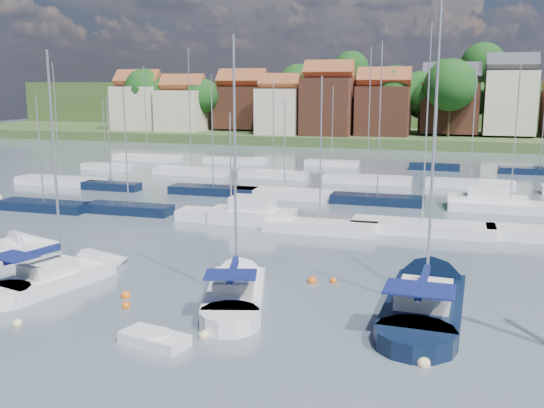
% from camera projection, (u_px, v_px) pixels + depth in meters
% --- Properties ---
extents(ground, '(260.00, 260.00, 0.00)m').
position_uv_depth(ground, '(355.00, 188.00, 67.25)').
color(ground, '#4B5A65').
rests_on(ground, ground).
extents(sailboat_left, '(5.24, 10.76, 14.20)m').
position_uv_depth(sailboat_left, '(72.00, 274.00, 35.32)').
color(sailboat_left, silver).
rests_on(sailboat_left, ground).
extents(sailboat_centre, '(5.68, 11.26, 14.83)m').
position_uv_depth(sailboat_centre, '(238.00, 288.00, 33.00)').
color(sailboat_centre, silver).
rests_on(sailboat_centre, ground).
extents(sailboat_navy, '(4.17, 13.76, 18.76)m').
position_uv_depth(sailboat_navy, '(428.00, 294.00, 31.99)').
color(sailboat_navy, black).
rests_on(sailboat_navy, ground).
extents(tender, '(3.30, 2.08, 0.66)m').
position_uv_depth(tender, '(155.00, 339.00, 26.54)').
color(tender, silver).
rests_on(tender, ground).
extents(buoy_b, '(0.47, 0.47, 0.47)m').
position_uv_depth(buoy_b, '(18.00, 325.00, 28.71)').
color(buoy_b, beige).
rests_on(buoy_b, ground).
extents(buoy_c, '(0.45, 0.45, 0.45)m').
position_uv_depth(buoy_c, '(126.00, 308.00, 30.96)').
color(buoy_c, '#D85914').
rests_on(buoy_c, ground).
extents(buoy_d, '(0.50, 0.50, 0.50)m').
position_uv_depth(buoy_d, '(204.00, 338.00, 27.29)').
color(buoy_d, beige).
rests_on(buoy_d, ground).
extents(buoy_e, '(0.55, 0.55, 0.55)m').
position_uv_depth(buoy_e, '(312.00, 283.00, 34.93)').
color(buoy_e, '#D85914').
rests_on(buoy_e, ground).
extents(buoy_f, '(0.55, 0.55, 0.55)m').
position_uv_depth(buoy_f, '(424.00, 366.00, 24.57)').
color(buoy_f, beige).
rests_on(buoy_f, ground).
extents(buoy_g, '(0.52, 0.52, 0.52)m').
position_uv_depth(buoy_g, '(126.00, 298.00, 32.47)').
color(buoy_g, '#D85914').
rests_on(buoy_g, ground).
extents(buoy_h, '(0.42, 0.42, 0.42)m').
position_uv_depth(buoy_h, '(333.00, 283.00, 34.95)').
color(buoy_h, '#D85914').
rests_on(buoy_h, ground).
extents(marina_field, '(79.62, 41.41, 15.93)m').
position_uv_depth(marina_field, '(366.00, 192.00, 62.07)').
color(marina_field, silver).
rests_on(marina_field, ground).
extents(far_shore_town, '(212.46, 90.00, 22.27)m').
position_uv_depth(far_shore_town, '(423.00, 112.00, 152.80)').
color(far_shore_town, '#3B542A').
rests_on(far_shore_town, ground).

